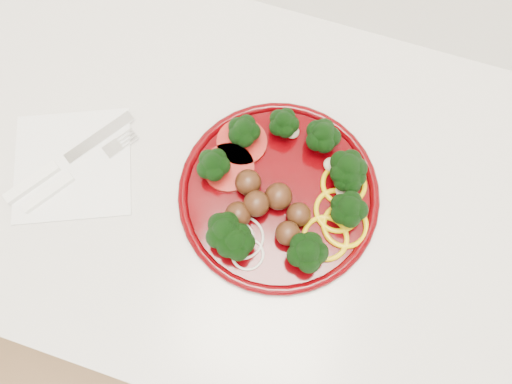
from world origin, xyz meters
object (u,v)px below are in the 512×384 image
(knife, at_px, (54,168))
(fork, at_px, (62,183))
(plate, at_px, (282,191))
(napkin, at_px, (73,165))

(knife, relative_size, fork, 1.13)
(plate, height_order, napkin, plate)
(knife, bearing_deg, plate, -46.07)
(napkin, relative_size, knife, 0.89)
(plate, relative_size, fork, 1.70)
(knife, height_order, fork, knife)
(plate, distance_m, knife, 0.33)
(plate, relative_size, napkin, 1.70)
(plate, height_order, fork, plate)
(knife, bearing_deg, fork, -97.00)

